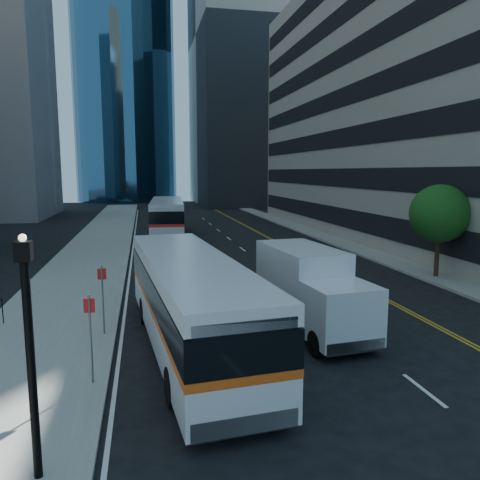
{
  "coord_description": "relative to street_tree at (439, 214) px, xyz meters",
  "views": [
    {
      "loc": [
        -6.88,
        -14.8,
        5.93
      ],
      "look_at": [
        -2.56,
        6.12,
        2.8
      ],
      "focal_mm": 35.0,
      "sensor_mm": 36.0,
      "label": 1
    }
  ],
  "objects": [
    {
      "name": "office_tower_north",
      "position": [
        9.0,
        64.0,
        26.36
      ],
      "size": [
        30.0,
        28.0,
        60.0
      ],
      "primitive_type": "cube",
      "color": "gray",
      "rests_on": "ground"
    },
    {
      "name": "box_truck",
      "position": [
        -9.83,
        -6.63,
        -2.04
      ],
      "size": [
        2.81,
        6.53,
        3.04
      ],
      "rotation": [
        0.0,
        0.0,
        0.1
      ],
      "color": "silver",
      "rests_on": "ground"
    },
    {
      "name": "bus_rear",
      "position": [
        -13.78,
        20.97,
        -1.82
      ],
      "size": [
        3.53,
        13.06,
        3.33
      ],
      "rotation": [
        0.0,
        0.0,
        -0.06
      ],
      "color": "silver",
      "rests_on": "ground"
    },
    {
      "name": "bus_front",
      "position": [
        -14.46,
        -7.71,
        -1.93
      ],
      "size": [
        3.82,
        12.33,
        3.13
      ],
      "rotation": [
        0.0,
        0.0,
        0.1
      ],
      "color": "white",
      "rests_on": "ground"
    },
    {
      "name": "sidewalk_west",
      "position": [
        -19.5,
        17.0,
        -3.57
      ],
      "size": [
        5.0,
        90.0,
        0.15
      ],
      "primitive_type": "cube",
      "color": "gray",
      "rests_on": "ground"
    },
    {
      "name": "sidewalk_east",
      "position": [
        -0.0,
        17.0,
        -3.57
      ],
      "size": [
        2.0,
        90.0,
        0.15
      ],
      "primitive_type": "cube",
      "color": "gray",
      "rests_on": "ground"
    },
    {
      "name": "ground",
      "position": [
        -9.0,
        -8.0,
        -3.64
      ],
      "size": [
        160.0,
        160.0,
        0.0
      ],
      "primitive_type": "plane",
      "color": "black",
      "rests_on": "ground"
    },
    {
      "name": "street_tree",
      "position": [
        0.0,
        0.0,
        0.0
      ],
      "size": [
        3.2,
        3.2,
        5.1
      ],
      "color": "#332114",
      "rests_on": "sidewalk_east"
    },
    {
      "name": "lamp_post",
      "position": [
        -18.0,
        -14.0,
        -0.92
      ],
      "size": [
        0.28,
        0.28,
        4.56
      ],
      "color": "black",
      "rests_on": "sidewalk_west"
    }
  ]
}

